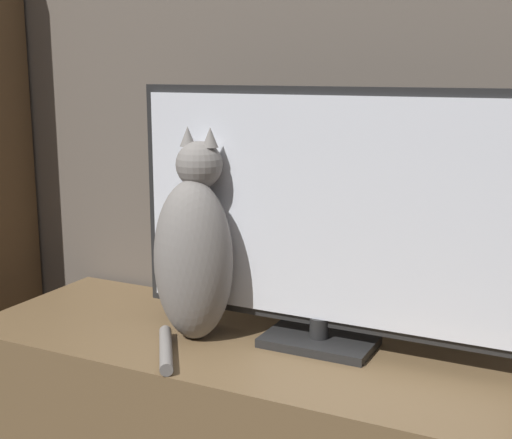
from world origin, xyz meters
The scene contains 3 objects.
tv_stand centered at (0.00, 0.93, 0.23)m, with size 1.37×0.49×0.47m.
tv centered at (0.13, 0.99, 0.77)m, with size 0.89×0.15×0.58m.
cat centered at (-0.14, 0.91, 0.67)m, with size 0.19×0.31×0.49m.
Camera 1 is at (0.68, -0.43, 1.08)m, focal length 50.00 mm.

